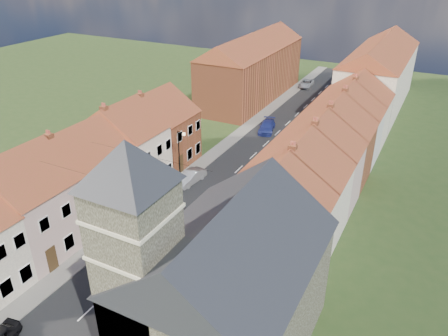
{
  "coord_description": "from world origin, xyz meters",
  "views": [
    {
      "loc": [
        18.55,
        -13.39,
        22.55
      ],
      "look_at": [
        1.5,
        19.5,
        3.5
      ],
      "focal_mm": 35.0,
      "sensor_mm": 36.0,
      "label": 1
    }
  ],
  "objects_px": {
    "lamppost": "(180,155)",
    "car_distant": "(306,84)",
    "church": "(216,276)",
    "car_far": "(267,127)",
    "car_mid": "(191,177)",
    "pedestrian_right": "(216,235)"
  },
  "relations": [
    {
      "from": "car_far",
      "to": "pedestrian_right",
      "type": "height_order",
      "value": "pedestrian_right"
    },
    {
      "from": "church",
      "to": "car_distant",
      "type": "distance_m",
      "value": 58.4
    },
    {
      "from": "car_mid",
      "to": "pedestrian_right",
      "type": "relative_size",
      "value": 2.2
    },
    {
      "from": "lamppost",
      "to": "car_distant",
      "type": "xyz_separation_m",
      "value": [
        0.61,
        40.12,
        -2.91
      ]
    },
    {
      "from": "car_distant",
      "to": "pedestrian_right",
      "type": "height_order",
      "value": "pedestrian_right"
    },
    {
      "from": "car_distant",
      "to": "pedestrian_right",
      "type": "xyz_separation_m",
      "value": [
        7.52,
        -47.5,
        0.41
      ]
    },
    {
      "from": "church",
      "to": "car_far",
      "type": "height_order",
      "value": "church"
    },
    {
      "from": "church",
      "to": "car_far",
      "type": "distance_m",
      "value": 36.57
    },
    {
      "from": "lamppost",
      "to": "pedestrian_right",
      "type": "bearing_deg",
      "value": -42.25
    },
    {
      "from": "car_distant",
      "to": "car_mid",
      "type": "bearing_deg",
      "value": -93.87
    },
    {
      "from": "car_far",
      "to": "church",
      "type": "bearing_deg",
      "value": -86.09
    },
    {
      "from": "church",
      "to": "pedestrian_right",
      "type": "bearing_deg",
      "value": 118.48
    },
    {
      "from": "church",
      "to": "pedestrian_right",
      "type": "height_order",
      "value": "church"
    },
    {
      "from": "car_far",
      "to": "car_mid",
      "type": "bearing_deg",
      "value": -109.27
    },
    {
      "from": "church",
      "to": "car_mid",
      "type": "distance_m",
      "value": 22.22
    },
    {
      "from": "car_mid",
      "to": "car_distant",
      "type": "height_order",
      "value": "car_mid"
    },
    {
      "from": "lamppost",
      "to": "car_mid",
      "type": "relative_size",
      "value": 1.49
    },
    {
      "from": "car_mid",
      "to": "car_far",
      "type": "bearing_deg",
      "value": 90.83
    },
    {
      "from": "church",
      "to": "car_mid",
      "type": "bearing_deg",
      "value": 125.56
    },
    {
      "from": "church",
      "to": "car_mid",
      "type": "xyz_separation_m",
      "value": [
        -12.56,
        17.57,
        -5.21
      ]
    },
    {
      "from": "lamppost",
      "to": "pedestrian_right",
      "type": "distance_m",
      "value": 11.26
    },
    {
      "from": "church",
      "to": "lamppost",
      "type": "height_order",
      "value": "church"
    }
  ]
}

